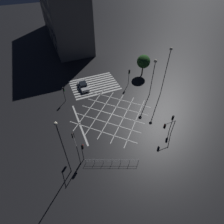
# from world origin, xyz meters

# --- Properties ---
(ground_plane) EXTENTS (200.00, 200.00, 0.00)m
(ground_plane) POSITION_xyz_m (0.00, 0.00, 0.00)
(ground_plane) COLOR black
(road_markings) EXTENTS (15.85, 22.29, 0.01)m
(road_markings) POSITION_xyz_m (0.29, -7.27, 0.00)
(road_markings) COLOR silver
(road_markings) RESTS_ON ground_plane
(office_building) EXTENTS (10.06, 34.08, 19.00)m
(office_building) POSITION_xyz_m (0.01, -41.09, 9.50)
(office_building) COLOR slate
(office_building) RESTS_ON ground_plane
(traffic_light_ne_cross) EXTENTS (0.36, 2.68, 4.32)m
(traffic_light_ne_cross) POSITION_xyz_m (8.31, 6.42, 3.18)
(traffic_light_ne_cross) COLOR #424244
(traffic_light_ne_cross) RESTS_ON ground_plane
(traffic_light_nw_main) EXTENTS (2.17, 0.36, 3.34)m
(traffic_light_nw_main) POSITION_xyz_m (-6.27, 8.29, 2.43)
(traffic_light_nw_main) COLOR #424244
(traffic_light_nw_main) RESTS_ON ground_plane
(traffic_light_sw_cross) EXTENTS (0.36, 0.39, 3.92)m
(traffic_light_sw_cross) POSITION_xyz_m (-7.22, -7.50, 2.80)
(traffic_light_sw_cross) COLOR #424244
(traffic_light_sw_cross) RESTS_ON ground_plane
(traffic_light_nw_cross) EXTENTS (0.36, 0.39, 3.31)m
(traffic_light_nw_cross) POSITION_xyz_m (-7.82, 7.32, 2.37)
(traffic_light_nw_cross) COLOR #424244
(traffic_light_nw_cross) RESTS_ON ground_plane
(traffic_light_ne_main) EXTENTS (0.39, 0.36, 3.59)m
(traffic_light_ne_main) POSITION_xyz_m (7.57, 7.28, 2.57)
(traffic_light_ne_main) COLOR #424244
(traffic_light_ne_main) RESTS_ON ground_plane
(traffic_light_se_main) EXTENTS (0.39, 0.36, 3.43)m
(traffic_light_se_main) POSITION_xyz_m (7.26, -7.35, 2.45)
(traffic_light_se_main) COLOR #424244
(traffic_light_se_main) RESTS_ON ground_plane
(street_lamp_east) EXTENTS (0.56, 0.56, 10.29)m
(street_lamp_east) POSITION_xyz_m (-12.21, -1.86, 7.34)
(street_lamp_east) COLOR #424244
(street_lamp_east) RESTS_ON ground_plane
(street_lamp_west) EXTENTS (0.63, 0.63, 8.22)m
(street_lamp_west) POSITION_xyz_m (-9.73, -2.40, 6.37)
(street_lamp_west) COLOR #424244
(street_lamp_west) RESTS_ON ground_plane
(street_lamp_far) EXTENTS (0.40, 0.40, 10.24)m
(street_lamp_far) POSITION_xyz_m (9.87, 8.48, 6.24)
(street_lamp_far) COLOR #424244
(street_lamp_far) RESTS_ON ground_plane
(street_tree_near) EXTENTS (3.14, 3.14, 5.07)m
(street_tree_near) POSITION_xyz_m (-12.38, -10.24, 3.49)
(street_tree_near) COLOR #38281C
(street_tree_near) RESTS_ON ground_plane
(waiting_car) EXTENTS (1.71, 4.30, 1.19)m
(waiting_car) POSITION_xyz_m (2.64, -10.47, 0.57)
(waiting_car) COLOR #B7BABC
(waiting_car) RESTS_ON ground_plane
(pedestrian_railing) EXTENTS (7.16, 3.02, 1.05)m
(pedestrian_railing) POSITION_xyz_m (4.01, 9.58, 0.66)
(pedestrian_railing) COLOR #9EA0A5
(pedestrian_railing) RESTS_ON ground_plane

